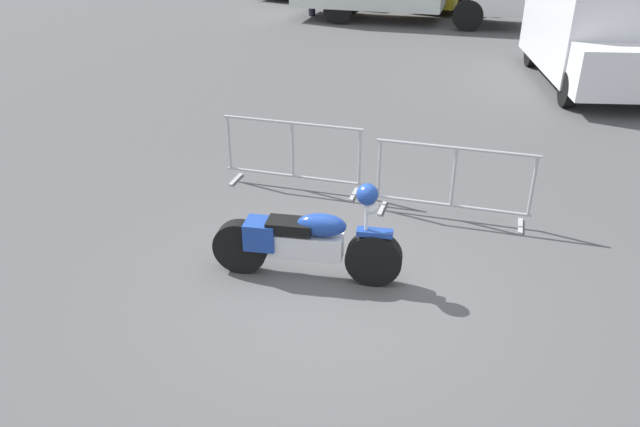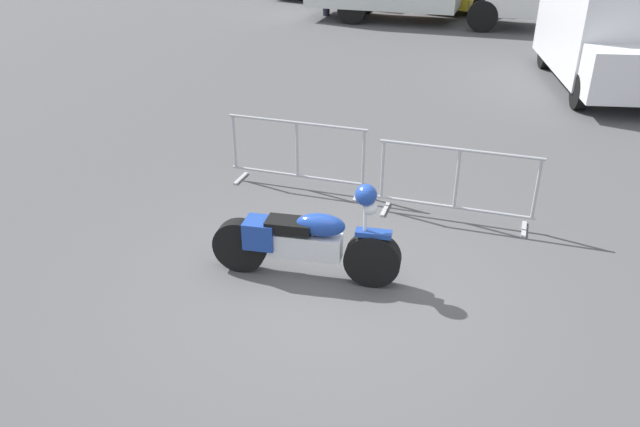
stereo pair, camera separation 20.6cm
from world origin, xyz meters
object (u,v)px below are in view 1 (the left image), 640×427
(crowd_barrier_far, at_px, (453,182))
(delivery_van, at_px, (591,29))
(crowd_barrier_near, at_px, (293,154))
(motorcycle, at_px, (306,241))

(crowd_barrier_far, xyz_separation_m, delivery_van, (1.23, 7.92, 0.69))
(crowd_barrier_near, distance_m, crowd_barrier_far, 2.43)
(motorcycle, distance_m, delivery_van, 10.38)
(crowd_barrier_near, relative_size, delivery_van, 0.40)
(crowd_barrier_near, height_order, delivery_van, delivery_van)
(motorcycle, bearing_deg, delivery_van, 62.48)
(crowd_barrier_near, bearing_deg, crowd_barrier_far, 0.00)
(delivery_van, bearing_deg, crowd_barrier_near, -44.45)
(motorcycle, xyz_separation_m, crowd_barrier_far, (1.21, 2.14, 0.07))
(motorcycle, relative_size, crowd_barrier_far, 1.03)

